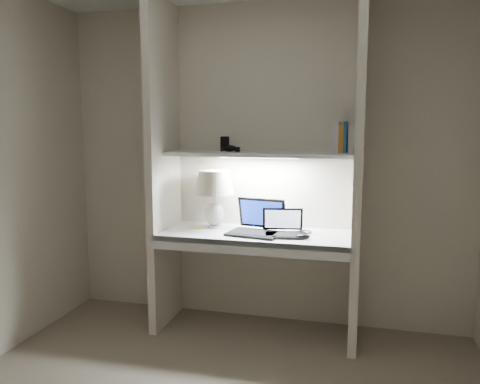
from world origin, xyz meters
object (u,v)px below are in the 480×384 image
(laptop_netbook, at_px, (283,229))
(speaker, at_px, (284,218))
(laptop_main, at_px, (257,226))
(table_lamp, at_px, (214,189))
(book_row, at_px, (348,138))

(laptop_netbook, distance_m, speaker, 0.26)
(laptop_netbook, bearing_deg, speaker, 88.13)
(laptop_main, distance_m, speaker, 0.29)
(table_lamp, height_order, laptop_main, table_lamp)
(table_lamp, height_order, book_row, book_row)
(laptop_netbook, xyz_separation_m, book_row, (0.44, 0.22, 0.66))
(laptop_main, relative_size, speaker, 2.72)
(laptop_netbook, xyz_separation_m, speaker, (-0.03, 0.25, 0.03))
(table_lamp, distance_m, speaker, 0.59)
(laptop_main, height_order, speaker, laptop_main)
(laptop_netbook, height_order, book_row, book_row)
(table_lamp, height_order, speaker, table_lamp)
(laptop_main, height_order, book_row, book_row)
(table_lamp, distance_m, laptop_main, 0.45)
(table_lamp, xyz_separation_m, laptop_main, (0.36, -0.10, -0.25))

